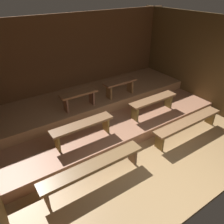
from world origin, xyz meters
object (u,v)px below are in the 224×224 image
object	(u,v)px
bench_lower_right	(153,102)
bench_lower_left	(82,127)
bench_floor_left	(94,167)
bench_middle_right	(120,85)
bench_middle_left	(79,96)
bench_floor_right	(188,123)

from	to	relation	value
bench_lower_right	bench_lower_left	bearing A→B (deg)	180.00
bench_floor_left	bench_lower_right	distance (m)	2.74
bench_lower_right	bench_middle_right	xyz separation A→B (m)	(-0.43, 1.00, 0.26)
bench_lower_right	bench_middle_left	world-z (taller)	bench_middle_left
bench_lower_right	bench_middle_left	size ratio (longest dim) A/B	1.49
bench_floor_right	bench_middle_right	bearing A→B (deg)	109.97
bench_lower_left	bench_floor_right	bearing A→B (deg)	-22.18
bench_floor_right	bench_middle_right	world-z (taller)	bench_middle_right
bench_lower_left	bench_middle_left	bearing A→B (deg)	66.70
bench_floor_right	bench_lower_left	bearing A→B (deg)	157.82
bench_floor_left	bench_middle_left	distance (m)	2.22
bench_middle_left	bench_middle_right	distance (m)	1.36
bench_floor_right	bench_lower_left	xyz separation A→B (m)	(-2.53, 1.03, 0.26)
bench_floor_left	bench_middle_right	world-z (taller)	bench_middle_right
bench_floor_left	bench_floor_right	world-z (taller)	same
bench_lower_left	bench_lower_right	distance (m)	2.22
bench_lower_left	bench_lower_right	world-z (taller)	same
bench_lower_left	bench_middle_left	distance (m)	1.12
bench_floor_right	bench_lower_left	world-z (taller)	bench_lower_left
bench_middle_right	bench_floor_left	bearing A→B (deg)	-135.90
bench_lower_left	bench_middle_right	size ratio (longest dim) A/B	1.49
bench_lower_right	bench_middle_left	distance (m)	2.07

